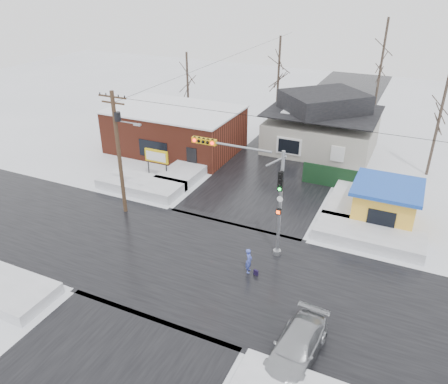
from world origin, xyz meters
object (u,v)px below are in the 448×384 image
at_px(pedestrian, 249,261).
at_px(kiosk, 385,203).
at_px(marquee_sign, 157,157).
at_px(car, 297,347).
at_px(utility_pole, 119,147).
at_px(traffic_signal, 256,185).

bearing_deg(pedestrian, kiosk, -48.38).
relative_size(marquee_sign, car, 0.55).
relative_size(kiosk, pedestrian, 2.90).
bearing_deg(marquee_sign, pedestrian, -36.51).
height_order(pedestrian, car, pedestrian).
distance_m(marquee_sign, pedestrian, 15.04).
distance_m(utility_pole, kiosk, 18.95).
height_order(utility_pole, pedestrian, utility_pole).
relative_size(marquee_sign, pedestrian, 1.61).
bearing_deg(kiosk, utility_pole, -159.56).
xyz_separation_m(traffic_signal, kiosk, (7.07, 7.03, -3.08)).
xyz_separation_m(utility_pole, marquee_sign, (-1.07, 5.99, -3.19)).
bearing_deg(utility_pole, traffic_signal, -2.95).
height_order(utility_pole, car, utility_pole).
xyz_separation_m(traffic_signal, marquee_sign, (-11.43, 6.53, -2.62)).
distance_m(kiosk, pedestrian, 11.44).
bearing_deg(pedestrian, car, -152.95).
bearing_deg(marquee_sign, traffic_signal, -29.72).
xyz_separation_m(utility_pole, car, (15.39, -7.99, -4.44)).
distance_m(traffic_signal, car, 9.79).
bearing_deg(kiosk, pedestrian, -124.38).
relative_size(utility_pole, car, 1.93).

